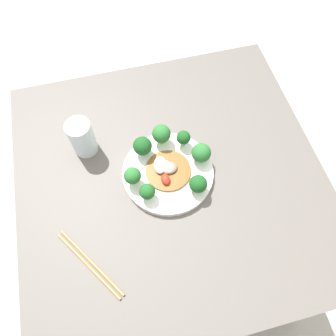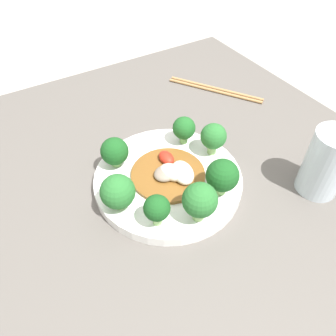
{
  "view_description": "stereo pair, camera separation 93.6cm",
  "coord_description": "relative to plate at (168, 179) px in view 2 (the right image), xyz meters",
  "views": [
    {
      "loc": [
        0.11,
        0.41,
        1.59
      ],
      "look_at": [
        0.01,
        -0.01,
        0.75
      ],
      "focal_mm": 35.0,
      "sensor_mm": 36.0,
      "label": 1
    },
    {
      "loc": [
        -0.21,
        -0.36,
        1.16
      ],
      "look_at": [
        0.01,
        -0.01,
        0.75
      ],
      "focal_mm": 35.0,
      "sensor_mm": 36.0,
      "label": 2
    }
  ],
  "objects": [
    {
      "name": "ground_plane",
      "position": [
        -0.01,
        0.01,
        -0.72
      ],
      "size": [
        8.0,
        8.0,
        0.0
      ],
      "primitive_type": "plane",
      "color": "#B7B2A8"
    },
    {
      "name": "table",
      "position": [
        -0.01,
        0.01,
        -0.37
      ],
      "size": [
        0.91,
        0.91,
        0.71
      ],
      "color": "#5B5651",
      "rests_on": "ground_plane"
    },
    {
      "name": "plate",
      "position": [
        0.0,
        0.0,
        0.0
      ],
      "size": [
        0.27,
        0.27,
        0.02
      ],
      "color": "white",
      "rests_on": "table"
    },
    {
      "name": "broccoli_west",
      "position": [
        -0.1,
        -0.02,
        0.04
      ],
      "size": [
        0.06,
        0.06,
        0.06
      ],
      "color": "#7AAD5B",
      "rests_on": "plate"
    },
    {
      "name": "broccoli_southeast",
      "position": [
        0.06,
        -0.08,
        0.05
      ],
      "size": [
        0.06,
        0.06,
        0.07
      ],
      "color": "#7AAD5B",
      "rests_on": "plate"
    },
    {
      "name": "broccoli_northwest",
      "position": [
        -0.07,
        0.08,
        0.04
      ],
      "size": [
        0.05,
        0.05,
        0.06
      ],
      "color": "#7AAD5B",
      "rests_on": "plate"
    },
    {
      "name": "broccoli_east",
      "position": [
        0.11,
        0.01,
        0.05
      ],
      "size": [
        0.05,
        0.05,
        0.07
      ],
      "color": "#89B76B",
      "rests_on": "plate"
    },
    {
      "name": "broccoli_northeast",
      "position": [
        0.08,
        0.06,
        0.04
      ],
      "size": [
        0.04,
        0.04,
        0.06
      ],
      "color": "#70A356",
      "rests_on": "plate"
    },
    {
      "name": "broccoli_south",
      "position": [
        -0.01,
        -0.1,
        0.05
      ],
      "size": [
        0.06,
        0.06,
        0.07
      ],
      "color": "#89B76B",
      "rests_on": "plate"
    },
    {
      "name": "broccoli_southwest",
      "position": [
        -0.07,
        -0.08,
        0.05
      ],
      "size": [
        0.04,
        0.04,
        0.06
      ],
      "color": "#89B76B",
      "rests_on": "plate"
    },
    {
      "name": "stirfry_center",
      "position": [
        0.0,
        -0.0,
        0.02
      ],
      "size": [
        0.13,
        0.13,
        0.03
      ],
      "color": "brown",
      "rests_on": "plate"
    },
    {
      "name": "drinking_glass",
      "position": [
        0.22,
        -0.15,
        0.05
      ],
      "size": [
        0.07,
        0.07,
        0.12
      ],
      "color": "silver",
      "rests_on": "table"
    },
    {
      "name": "chopsticks",
      "position": [
        0.26,
        0.21,
        -0.01
      ],
      "size": [
        0.15,
        0.21,
        0.01
      ],
      "color": "#AD7F4C",
      "rests_on": "table"
    }
  ]
}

